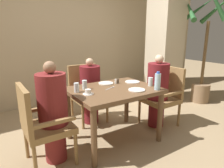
# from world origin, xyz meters

# --- Properties ---
(ground_plane) EXTENTS (16.00, 16.00, 0.00)m
(ground_plane) POSITION_xyz_m (0.00, 0.00, 0.00)
(ground_plane) COLOR #9E8460
(wall_back) EXTENTS (8.00, 0.06, 2.80)m
(wall_back) POSITION_xyz_m (0.00, 1.96, 1.40)
(wall_back) COLOR tan
(wall_back) RESTS_ON ground_plane
(pillar_stone) EXTENTS (0.58, 0.58, 2.70)m
(pillar_stone) POSITION_xyz_m (1.91, 0.93, 1.35)
(pillar_stone) COLOR beige
(pillar_stone) RESTS_ON ground_plane
(dining_table) EXTENTS (1.11, 0.85, 0.73)m
(dining_table) POSITION_xyz_m (0.00, 0.00, 0.63)
(dining_table) COLOR brown
(dining_table) RESTS_ON ground_plane
(chair_left_side) EXTENTS (0.50, 0.50, 0.92)m
(chair_left_side) POSITION_xyz_m (-0.94, -0.00, 0.50)
(chair_left_side) COLOR olive
(chair_left_side) RESTS_ON ground_plane
(diner_in_left_chair) EXTENTS (0.32, 0.32, 1.15)m
(diner_in_left_chair) POSITION_xyz_m (-0.80, 0.00, 0.59)
(diner_in_left_chair) COLOR maroon
(diner_in_left_chair) RESTS_ON ground_plane
(chair_far_side) EXTENTS (0.50, 0.50, 0.92)m
(chair_far_side) POSITION_xyz_m (0.00, 0.81, 0.50)
(chair_far_side) COLOR olive
(chair_far_side) RESTS_ON ground_plane
(diner_in_far_chair) EXTENTS (0.32, 0.32, 1.06)m
(diner_in_far_chair) POSITION_xyz_m (-0.00, 0.67, 0.54)
(diner_in_far_chair) COLOR maroon
(diner_in_far_chair) RESTS_ON ground_plane
(chair_right_side) EXTENTS (0.50, 0.50, 0.92)m
(chair_right_side) POSITION_xyz_m (0.94, -0.00, 0.50)
(chair_right_side) COLOR olive
(chair_right_side) RESTS_ON ground_plane
(diner_in_right_chair) EXTENTS (0.32, 0.32, 1.12)m
(diner_in_right_chair) POSITION_xyz_m (0.80, 0.00, 0.58)
(diner_in_right_chair) COLOR maroon
(diner_in_right_chair) RESTS_ON ground_plane
(potted_palm) EXTENTS (1.10, 0.96, 2.44)m
(potted_palm) POSITION_xyz_m (2.41, 0.32, 1.01)
(potted_palm) COLOR #896B4C
(potted_palm) RESTS_ON ground_plane
(plate_main_left) EXTENTS (0.21, 0.21, 0.01)m
(plate_main_left) POSITION_xyz_m (0.19, -0.23, 0.74)
(plate_main_left) COLOR white
(plate_main_left) RESTS_ON dining_table
(plate_main_right) EXTENTS (0.21, 0.21, 0.01)m
(plate_main_right) POSITION_xyz_m (0.41, 0.13, 0.74)
(plate_main_right) COLOR white
(plate_main_right) RESTS_ON dining_table
(plate_dessert_center) EXTENTS (0.21, 0.21, 0.01)m
(plate_dessert_center) POSITION_xyz_m (0.05, 0.27, 0.74)
(plate_dessert_center) COLOR white
(plate_dessert_center) RESTS_ON dining_table
(teacup_with_saucer) EXTENTS (0.13, 0.13, 0.06)m
(teacup_with_saucer) POSITION_xyz_m (-0.39, -0.05, 0.76)
(teacup_with_saucer) COLOR white
(teacup_with_saucer) RESTS_ON dining_table
(water_bottle) EXTENTS (0.08, 0.08, 0.23)m
(water_bottle) POSITION_xyz_m (0.43, -0.35, 0.84)
(water_bottle) COLOR #A3C6DB
(water_bottle) RESTS_ON dining_table
(glass_tall_near) EXTENTS (0.06, 0.06, 0.12)m
(glass_tall_near) POSITION_xyz_m (-0.47, 0.11, 0.79)
(glass_tall_near) COLOR silver
(glass_tall_near) RESTS_ON dining_table
(glass_tall_mid) EXTENTS (0.06, 0.06, 0.12)m
(glass_tall_mid) POSITION_xyz_m (-0.33, 0.18, 0.79)
(glass_tall_mid) COLOR silver
(glass_tall_mid) RESTS_ON dining_table
(glass_tall_far) EXTENTS (0.06, 0.06, 0.12)m
(glass_tall_far) POSITION_xyz_m (0.48, -0.16, 0.79)
(glass_tall_far) COLOR silver
(glass_tall_far) RESTS_ON dining_table
(salt_shaker) EXTENTS (0.03, 0.03, 0.07)m
(salt_shaker) POSITION_xyz_m (0.16, 0.19, 0.77)
(salt_shaker) COLOR white
(salt_shaker) RESTS_ON dining_table
(pepper_shaker) EXTENTS (0.03, 0.03, 0.06)m
(pepper_shaker) POSITION_xyz_m (0.20, 0.19, 0.77)
(pepper_shaker) COLOR #4C3D2D
(pepper_shaker) RESTS_ON dining_table
(fork_beside_plate) EXTENTS (0.18, 0.08, 0.00)m
(fork_beside_plate) POSITION_xyz_m (-0.02, 0.03, 0.74)
(fork_beside_plate) COLOR silver
(fork_beside_plate) RESTS_ON dining_table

